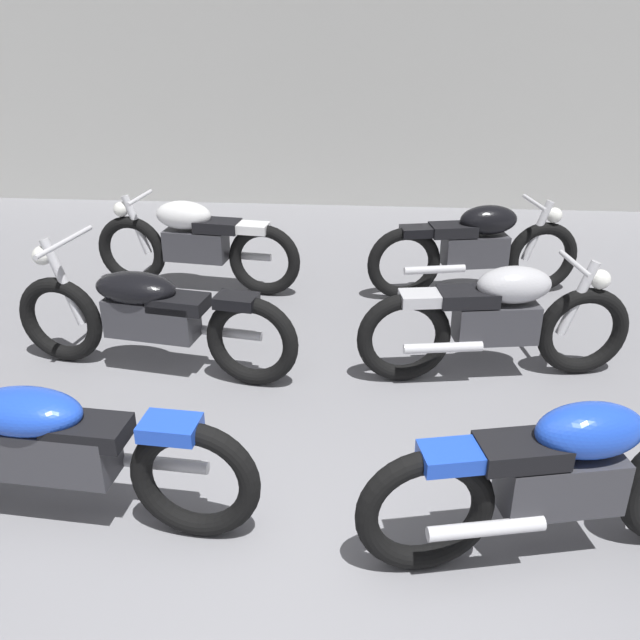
{
  "coord_description": "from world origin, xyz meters",
  "views": [
    {
      "loc": [
        0.34,
        -2.01,
        2.51
      ],
      "look_at": [
        0.0,
        2.14,
        0.55
      ],
      "focal_mm": 38.67,
      "sensor_mm": 36.0,
      "label": 1
    }
  ],
  "objects_px": {
    "motorcycle_left_row_0": "(48,446)",
    "motorcycle_left_row_1": "(150,315)",
    "motorcycle_right_row_0": "(563,477)",
    "motorcycle_right_row_1": "(498,319)",
    "motorcycle_right_row_2": "(476,248)",
    "motorcycle_left_row_2": "(195,243)"
  },
  "relations": [
    {
      "from": "motorcycle_left_row_1",
      "to": "motorcycle_right_row_1",
      "type": "xyz_separation_m",
      "value": [
        2.46,
        0.12,
        0.01
      ]
    },
    {
      "from": "motorcycle_left_row_0",
      "to": "motorcycle_right_row_1",
      "type": "bearing_deg",
      "value": 34.53
    },
    {
      "from": "motorcycle_right_row_0",
      "to": "motorcycle_right_row_1",
      "type": "distance_m",
      "value": 1.77
    },
    {
      "from": "motorcycle_left_row_2",
      "to": "motorcycle_right_row_2",
      "type": "bearing_deg",
      "value": 1.43
    },
    {
      "from": "motorcycle_left_row_1",
      "to": "motorcycle_right_row_0",
      "type": "distance_m",
      "value": 2.99
    },
    {
      "from": "motorcycle_left_row_1",
      "to": "motorcycle_right_row_1",
      "type": "bearing_deg",
      "value": 2.85
    },
    {
      "from": "motorcycle_left_row_1",
      "to": "motorcycle_right_row_2",
      "type": "height_order",
      "value": "motorcycle_left_row_1"
    },
    {
      "from": "motorcycle_left_row_1",
      "to": "motorcycle_right_row_1",
      "type": "distance_m",
      "value": 2.46
    },
    {
      "from": "motorcycle_left_row_2",
      "to": "motorcycle_right_row_1",
      "type": "bearing_deg",
      "value": -30.11
    },
    {
      "from": "motorcycle_left_row_2",
      "to": "motorcycle_right_row_1",
      "type": "height_order",
      "value": "same"
    },
    {
      "from": "motorcycle_left_row_0",
      "to": "motorcycle_right_row_0",
      "type": "relative_size",
      "value": 1.12
    },
    {
      "from": "motorcycle_right_row_0",
      "to": "motorcycle_left_row_1",
      "type": "bearing_deg",
      "value": 146.64
    },
    {
      "from": "motorcycle_left_row_1",
      "to": "motorcycle_right_row_0",
      "type": "relative_size",
      "value": 1.11
    },
    {
      "from": "motorcycle_right_row_0",
      "to": "motorcycle_left_row_2",
      "type": "bearing_deg",
      "value": 128.43
    },
    {
      "from": "motorcycle_right_row_2",
      "to": "motorcycle_left_row_1",
      "type": "bearing_deg",
      "value": -146.53
    },
    {
      "from": "motorcycle_left_row_0",
      "to": "motorcycle_left_row_2",
      "type": "xyz_separation_m",
      "value": [
        -0.04,
        3.18,
        0.01
      ]
    },
    {
      "from": "motorcycle_right_row_0",
      "to": "motorcycle_right_row_2",
      "type": "xyz_separation_m",
      "value": [
        0.0,
        3.3,
        0.0
      ]
    },
    {
      "from": "motorcycle_left_row_1",
      "to": "motorcycle_right_row_2",
      "type": "xyz_separation_m",
      "value": [
        2.5,
        1.65,
        0.01
      ]
    },
    {
      "from": "motorcycle_left_row_2",
      "to": "motorcycle_right_row_2",
      "type": "height_order",
      "value": "same"
    },
    {
      "from": "motorcycle_left_row_1",
      "to": "motorcycle_right_row_2",
      "type": "bearing_deg",
      "value": 33.47
    },
    {
      "from": "motorcycle_left_row_1",
      "to": "motorcycle_left_row_0",
      "type": "bearing_deg",
      "value": -91.16
    },
    {
      "from": "motorcycle_left_row_0",
      "to": "motorcycle_left_row_1",
      "type": "relative_size",
      "value": 1.01
    }
  ]
}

